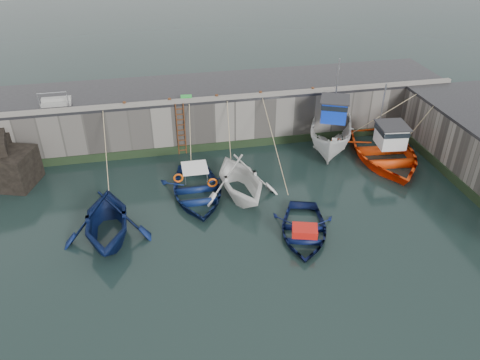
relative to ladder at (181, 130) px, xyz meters
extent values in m
plane|color=black|center=(2.00, -9.91, -1.59)|extent=(120.00, 120.00, 0.00)
cube|color=slate|center=(2.00, 2.59, -0.09)|extent=(30.00, 5.00, 3.00)
cube|color=black|center=(2.00, 2.59, 1.49)|extent=(30.00, 5.00, 0.16)
cube|color=slate|center=(2.00, 0.24, 1.67)|extent=(30.00, 0.30, 0.20)
cube|color=black|center=(2.00, 0.05, -1.34)|extent=(30.00, 0.08, 0.50)
cube|color=black|center=(13.96, -7.41, -1.34)|extent=(0.08, 15.00, 0.50)
cube|color=black|center=(-9.20, -1.51, -0.64)|extent=(2.96, 2.83, 1.90)
cone|color=#2D591E|center=(-9.50, -1.71, 0.09)|extent=(0.44, 0.44, 0.45)
cylinder|color=#3F1E0F|center=(-0.22, 0.01, 0.01)|extent=(0.07, 0.07, 3.20)
cylinder|color=#3F1E0F|center=(0.22, 0.01, 0.01)|extent=(0.07, 0.07, 3.20)
cube|color=#3F1E0F|center=(0.00, -0.01, -1.34)|extent=(0.44, 0.06, 0.05)
cube|color=#3F1E0F|center=(0.00, -0.01, -1.01)|extent=(0.44, 0.06, 0.05)
cube|color=#3F1E0F|center=(0.00, -0.01, -0.68)|extent=(0.44, 0.06, 0.05)
cube|color=#3F1E0F|center=(0.00, -0.01, -0.35)|extent=(0.44, 0.06, 0.05)
cube|color=#3F1E0F|center=(0.00, -0.01, -0.02)|extent=(0.44, 0.06, 0.05)
cube|color=#3F1E0F|center=(0.00, -0.01, 0.31)|extent=(0.44, 0.06, 0.05)
cube|color=#3F1E0F|center=(0.00, -0.01, 0.64)|extent=(0.44, 0.06, 0.05)
cube|color=#3F1E0F|center=(0.00, -0.01, 0.97)|extent=(0.44, 0.06, 0.05)
cube|color=#3F1E0F|center=(0.00, -0.01, 1.30)|extent=(0.44, 0.06, 0.05)
imported|color=#0A1741|center=(-4.07, -7.17, -1.59)|extent=(4.21, 4.87, 2.55)
imported|color=#0B1945|center=(0.28, -4.63, -1.59)|extent=(3.83, 5.33, 1.10)
imported|color=white|center=(2.48, -4.97, -1.59)|extent=(4.79, 5.33, 2.51)
imported|color=#09123A|center=(4.68, -8.73, -1.59)|extent=(4.31, 5.15, 0.92)
imported|color=silver|center=(8.92, -1.01, -0.69)|extent=(4.83, 6.94, 2.51)
cube|color=#0D30C4|center=(8.68, -1.56, 1.17)|extent=(1.88, 1.93, 1.20)
cube|color=black|center=(8.68, -1.56, 1.52)|extent=(1.96, 2.01, 0.28)
cube|color=#262628|center=(8.68, -1.56, 1.81)|extent=(2.14, 2.20, 0.08)
cylinder|color=#A5A8AD|center=(9.40, 0.09, 2.07)|extent=(0.08, 0.08, 3.00)
imported|color=#FF450D|center=(11.50, -2.83, -1.20)|extent=(5.87, 7.68, 1.49)
cube|color=silver|center=(11.44, -3.42, 0.14)|extent=(1.55, 1.64, 1.20)
cube|color=black|center=(11.44, -3.42, 0.49)|extent=(1.62, 1.71, 0.28)
cube|color=#262628|center=(11.44, -3.42, 0.78)|extent=(1.77, 1.86, 0.08)
cylinder|color=#A5A8AD|center=(11.63, -1.63, 1.04)|extent=(0.08, 0.08, 3.00)
cube|color=green|center=(0.47, 0.55, 1.70)|extent=(0.66, 0.43, 0.27)
cylinder|color=#A5A8AD|center=(-7.50, 0.69, 2.07)|extent=(0.05, 0.05, 1.00)
cylinder|color=#A5A8AD|center=(-6.00, 0.69, 2.07)|extent=(0.05, 0.05, 1.00)
cylinder|color=#A5A8AD|center=(-6.75, 0.69, 2.53)|extent=(1.50, 0.05, 0.05)
cube|color=gray|center=(-6.75, 1.19, 1.66)|extent=(1.60, 0.35, 0.18)
cube|color=gray|center=(-6.75, 1.54, 1.84)|extent=(1.60, 0.35, 0.18)
cylinder|color=#3F1E0F|center=(-3.00, 0.34, 1.71)|extent=(0.18, 0.18, 0.28)
cylinder|color=#3F1E0F|center=(-0.50, 0.34, 1.71)|extent=(0.18, 0.18, 0.28)
cylinder|color=#3F1E0F|center=(2.20, 0.34, 1.71)|extent=(0.18, 0.18, 0.28)
cylinder|color=#3F1E0F|center=(4.80, 0.34, 1.71)|extent=(0.18, 0.18, 0.28)
cylinder|color=#3F1E0F|center=(8.00, 0.34, 1.71)|extent=(0.18, 0.18, 0.28)
camera|label=1|loc=(-1.56, -24.74, 11.94)|focal=35.00mm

